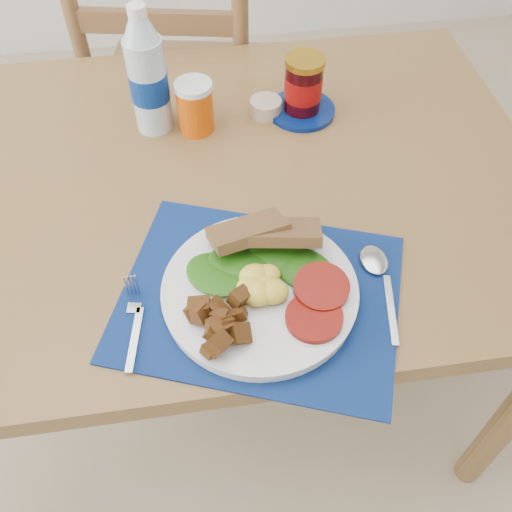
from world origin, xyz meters
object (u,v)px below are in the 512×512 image
(chair_far, at_px, (172,56))
(juice_glass, at_px, (195,108))
(water_bottle, at_px, (148,78))
(jam_on_saucer, at_px, (303,89))
(breakfast_plate, at_px, (256,290))

(chair_far, xyz_separation_m, juice_glass, (0.04, -0.49, 0.18))
(water_bottle, bearing_deg, chair_far, 84.53)
(water_bottle, relative_size, jam_on_saucer, 1.82)
(jam_on_saucer, bearing_deg, breakfast_plate, -109.69)
(chair_far, xyz_separation_m, jam_on_saucer, (0.26, -0.47, 0.19))
(juice_glass, xyz_separation_m, jam_on_saucer, (0.22, 0.02, 0.01))
(water_bottle, height_order, juice_glass, water_bottle)
(water_bottle, relative_size, juice_glass, 2.56)
(breakfast_plate, bearing_deg, chair_far, 90.56)
(juice_glass, bearing_deg, jam_on_saucer, 5.50)
(chair_far, bearing_deg, water_bottle, 96.14)
(breakfast_plate, height_order, juice_glass, juice_glass)
(chair_far, relative_size, juice_glass, 12.43)
(chair_far, bearing_deg, juice_glass, 106.05)
(chair_far, xyz_separation_m, water_bottle, (-0.05, -0.47, 0.24))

